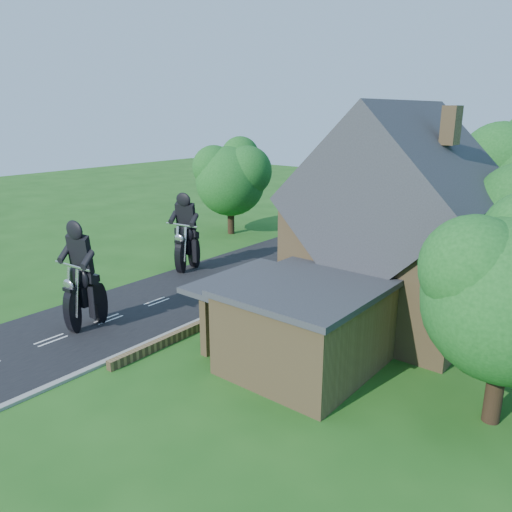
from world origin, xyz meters
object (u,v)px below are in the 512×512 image
Objects in this scene: motorcycle_follow at (187,259)px; annex at (303,324)px; motorcycle_lead at (86,312)px; house at (397,231)px; garden_wall at (277,291)px.

annex is at bearing 146.94° from motorcycle_follow.
motorcycle_lead is at bearing 98.13° from motorcycle_follow.
motorcycle_follow is at bearing -175.10° from house.
motorcycle_lead is (-9.85, -3.37, -0.99)m from annex.
garden_wall is at bearing -170.83° from house.
motorcycle_lead is at bearing -115.03° from garden_wall.
motorcycle_lead is at bearing -135.85° from house.
annex is 13.86m from motorcycle_follow.
motorcycle_follow is (-13.24, -1.13, -3.59)m from house.
house reaches higher than garden_wall.
annex is 4.39× the size of motorcycle_follow.
motorcycle_follow is (-2.76, 9.03, -0.02)m from motorcycle_lead.
house is at bearing 9.17° from garden_wall.
house is 13.76m from motorcycle_follow.
motorcycle_lead reaches higher than motorcycle_follow.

